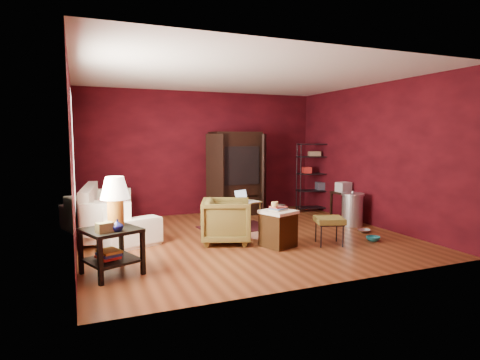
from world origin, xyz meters
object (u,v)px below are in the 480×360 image
object	(u,v)px
side_table	(113,216)
hamper	(278,228)
laptop_desk	(245,204)
tv_armoire	(236,172)
wire_shelving	(314,174)
armchair	(227,219)
sofa	(107,211)

from	to	relation	value
side_table	hamper	bearing A→B (deg)	6.58
laptop_desk	tv_armoire	bearing A→B (deg)	56.78
side_table	wire_shelving	xyz separation A→B (m)	(4.84, 2.80, 0.14)
hamper	wire_shelving	size ratio (longest dim) A/B	0.42
side_table	armchair	bearing A→B (deg)	24.42
laptop_desk	wire_shelving	bearing A→B (deg)	0.90
armchair	laptop_desk	distance (m)	1.35
side_table	tv_armoire	xyz separation A→B (m)	(2.93, 3.07, 0.23)
wire_shelving	laptop_desk	bearing A→B (deg)	-144.43
hamper	tv_armoire	xyz separation A→B (m)	(0.37, 2.77, 0.67)
side_table	tv_armoire	size ratio (longest dim) A/B	0.66
hamper	wire_shelving	xyz separation A→B (m)	(2.28, 2.50, 0.58)
armchair	tv_armoire	world-z (taller)	tv_armoire
laptop_desk	wire_shelving	world-z (taller)	wire_shelving
armchair	side_table	xyz separation A→B (m)	(-1.88, -0.85, 0.34)
sofa	wire_shelving	world-z (taller)	wire_shelving
armchair	laptop_desk	size ratio (longest dim) A/B	1.15
hamper	wire_shelving	distance (m)	3.43
hamper	wire_shelving	world-z (taller)	wire_shelving
sofa	tv_armoire	distance (m)	3.09
armchair	hamper	size ratio (longest dim) A/B	1.19
armchair	wire_shelving	world-z (taller)	wire_shelving
armchair	side_table	bearing A→B (deg)	134.89
hamper	armchair	bearing A→B (deg)	140.71
side_table	wire_shelving	distance (m)	5.59
side_table	laptop_desk	size ratio (longest dim) A/B	1.78
armchair	side_table	world-z (taller)	side_table
tv_armoire	wire_shelving	world-z (taller)	tv_armoire
sofa	wire_shelving	xyz separation A→B (m)	(4.78, 0.72, 0.44)
side_table	wire_shelving	size ratio (longest dim) A/B	0.77
laptop_desk	wire_shelving	size ratio (longest dim) A/B	0.43
sofa	laptop_desk	xyz separation A→B (m)	(2.62, -0.14, -0.02)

